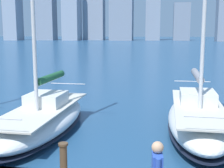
% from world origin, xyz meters
% --- Properties ---
extents(sailboat_grey, '(2.74, 8.20, 11.13)m').
position_xyz_m(sailboat_grey, '(-3.38, -7.16, 0.72)').
color(sailboat_grey, white).
rests_on(sailboat_grey, ground).
extents(sailboat_forest, '(2.85, 7.80, 11.40)m').
position_xyz_m(sailboat_forest, '(3.32, -6.17, 0.68)').
color(sailboat_forest, silver).
rests_on(sailboat_forest, ground).
extents(mooring_post, '(0.26, 0.26, 0.91)m').
position_xyz_m(mooring_post, '(0.81, -1.10, 1.07)').
color(mooring_post, '#423323').
rests_on(mooring_post, dock_pier).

